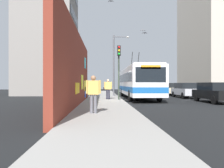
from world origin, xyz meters
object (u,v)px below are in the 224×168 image
(city_bus, at_px, (138,81))
(traffic_light, at_px, (119,63))
(pedestrian_near_wall, at_px, (93,91))
(parked_car_silver, at_px, (185,90))
(parked_car_champagne, at_px, (169,89))
(pedestrian_midblock, at_px, (108,87))
(street_lamp, at_px, (116,61))
(parked_car_black, at_px, (214,92))

(city_bus, xyz_separation_m, traffic_light, (-3.54, 2.15, 1.46))
(pedestrian_near_wall, bearing_deg, parked_car_silver, -36.00)
(city_bus, height_order, pedestrian_near_wall, city_bus)
(city_bus, distance_m, parked_car_champagne, 8.35)
(city_bus, xyz_separation_m, pedestrian_midblock, (-3.04, 3.05, -0.55))
(city_bus, relative_size, parked_car_champagne, 2.45)
(parked_car_silver, relative_size, pedestrian_near_wall, 2.48)
(pedestrian_midblock, distance_m, street_lamp, 6.57)
(parked_car_silver, height_order, traffic_light, traffic_light)
(city_bus, distance_m, pedestrian_midblock, 4.35)
(traffic_light, distance_m, street_lamp, 6.37)
(parked_car_champagne, bearing_deg, parked_car_silver, 180.00)
(city_bus, distance_m, parked_car_black, 7.30)
(pedestrian_midblock, relative_size, traffic_light, 0.38)
(parked_car_black, distance_m, street_lamp, 11.13)
(parked_car_champagne, bearing_deg, pedestrian_midblock, 139.06)
(traffic_light, height_order, street_lamp, street_lamp)
(parked_car_silver, bearing_deg, traffic_light, 120.47)
(pedestrian_midblock, bearing_deg, city_bus, -45.10)
(city_bus, relative_size, parked_car_black, 2.73)
(pedestrian_near_wall, distance_m, street_lamp, 14.95)
(parked_car_champagne, height_order, pedestrian_midblock, pedestrian_midblock)
(parked_car_champagne, relative_size, pedestrian_near_wall, 2.86)
(pedestrian_near_wall, relative_size, traffic_light, 0.38)
(parked_car_black, xyz_separation_m, pedestrian_near_wall, (-6.73, 9.12, 0.32))
(pedestrian_near_wall, height_order, traffic_light, traffic_light)
(city_bus, distance_m, parked_car_silver, 5.33)
(pedestrian_midblock, height_order, street_lamp, street_lamp)
(parked_car_black, relative_size, pedestrian_near_wall, 2.57)
(parked_car_silver, bearing_deg, parked_car_champagne, -0.00)
(parked_car_silver, bearing_deg, city_bus, 98.61)
(city_bus, distance_m, pedestrian_near_wall, 12.42)
(city_bus, height_order, parked_car_champagne, city_bus)
(parked_car_black, height_order, pedestrian_midblock, pedestrian_midblock)
(traffic_light, bearing_deg, city_bus, -31.30)
(traffic_light, bearing_deg, parked_car_black, -101.57)
(city_bus, bearing_deg, parked_car_silver, -81.39)
(city_bus, xyz_separation_m, street_lamp, (2.77, 2.05, 2.33))
(parked_car_champagne, distance_m, street_lamp, 8.75)
(parked_car_champagne, relative_size, traffic_light, 1.08)
(city_bus, distance_m, street_lamp, 4.16)
(street_lamp, bearing_deg, parked_car_silver, -105.30)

